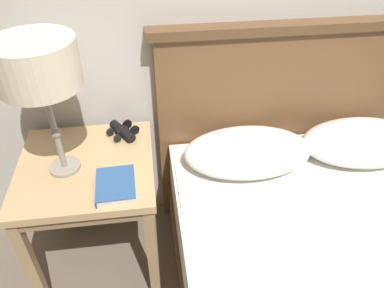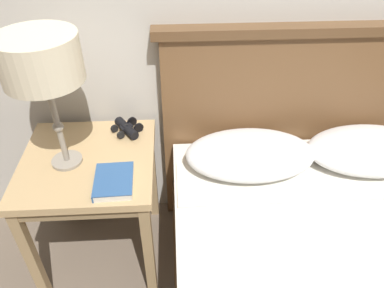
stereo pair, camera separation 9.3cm
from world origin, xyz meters
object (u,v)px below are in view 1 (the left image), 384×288
object	(u,v)px
nightstand	(88,179)
book_on_nightstand	(115,185)
binoculars_pair	(123,131)
table_lamp	(37,67)

from	to	relation	value
nightstand	book_on_nightstand	world-z (taller)	book_on_nightstand
book_on_nightstand	binoculars_pair	distance (m)	0.36
binoculars_pair	book_on_nightstand	bearing A→B (deg)	-94.08
nightstand	book_on_nightstand	xyz separation A→B (m)	(0.13, -0.17, 0.10)
nightstand	binoculars_pair	world-z (taller)	binoculars_pair
nightstand	binoculars_pair	bearing A→B (deg)	50.04
table_lamp	binoculars_pair	xyz separation A→B (m)	(0.24, 0.21, -0.45)
book_on_nightstand	table_lamp	bearing A→B (deg)	144.68
table_lamp	binoculars_pair	size ratio (longest dim) A/B	3.62
table_lamp	book_on_nightstand	size ratio (longest dim) A/B	2.80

